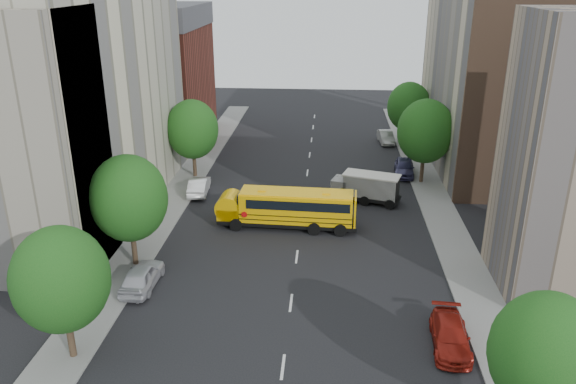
# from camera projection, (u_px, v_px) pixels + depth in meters

# --- Properties ---
(ground) EXTENTS (120.00, 120.00, 0.00)m
(ground) POSITION_uv_depth(u_px,v_px,m) (298.00, 244.00, 41.64)
(ground) COLOR black
(ground) RESTS_ON ground
(sidewalk_left) EXTENTS (3.00, 80.00, 0.12)m
(sidewalk_left) POSITION_uv_depth(u_px,v_px,m) (165.00, 212.00, 47.05)
(sidewalk_left) COLOR slate
(sidewalk_left) RESTS_ON ground
(sidewalk_right) EXTENTS (3.00, 80.00, 0.12)m
(sidewalk_right) POSITION_uv_depth(u_px,v_px,m) (443.00, 220.00, 45.47)
(sidewalk_right) COLOR slate
(sidewalk_right) RESTS_ON ground
(lane_markings) EXTENTS (0.15, 64.00, 0.01)m
(lane_markings) POSITION_uv_depth(u_px,v_px,m) (305.00, 195.00, 50.93)
(lane_markings) COLOR silver
(lane_markings) RESTS_ON ground
(building_left_cream) EXTENTS (10.00, 26.00, 20.00)m
(building_left_cream) POSITION_uv_depth(u_px,v_px,m) (79.00, 91.00, 44.82)
(building_left_cream) COLOR beige
(building_left_cream) RESTS_ON ground
(building_left_redbrick) EXTENTS (10.00, 15.00, 13.00)m
(building_left_redbrick) POSITION_uv_depth(u_px,v_px,m) (161.00, 84.00, 66.53)
(building_left_redbrick) COLOR maroon
(building_left_redbrick) RESTS_ON ground
(building_left_near) EXTENTS (10.00, 7.00, 17.00)m
(building_left_near) POSITION_uv_depth(u_px,v_px,m) (13.00, 146.00, 35.61)
(building_left_near) COLOR beige
(building_left_near) RESTS_ON ground
(building_right_far) EXTENTS (10.00, 22.00, 18.00)m
(building_right_far) POSITION_uv_depth(u_px,v_px,m) (491.00, 79.00, 55.71)
(building_right_far) COLOR beige
(building_right_far) RESTS_ON ground
(building_right_sidewall) EXTENTS (10.10, 0.30, 18.00)m
(building_right_sidewall) POSITION_uv_depth(u_px,v_px,m) (527.00, 102.00, 45.49)
(building_right_sidewall) COLOR brown
(building_right_sidewall) RESTS_ON ground
(street_tree_0) EXTENTS (4.80, 4.80, 7.41)m
(street_tree_0) POSITION_uv_depth(u_px,v_px,m) (61.00, 279.00, 27.70)
(street_tree_0) COLOR #38281C
(street_tree_0) RESTS_ON ground
(street_tree_1) EXTENTS (5.12, 5.12, 7.90)m
(street_tree_1) POSITION_uv_depth(u_px,v_px,m) (129.00, 198.00, 36.88)
(street_tree_1) COLOR #38281C
(street_tree_1) RESTS_ON ground
(street_tree_2) EXTENTS (4.99, 4.99, 7.71)m
(street_tree_2) POSITION_uv_depth(u_px,v_px,m) (192.00, 129.00, 53.65)
(street_tree_2) COLOR #38281C
(street_tree_2) RESTS_ON ground
(street_tree_3) EXTENTS (4.61, 4.61, 7.11)m
(street_tree_3) POSITION_uv_depth(u_px,v_px,m) (547.00, 355.00, 22.54)
(street_tree_3) COLOR #38281C
(street_tree_3) RESTS_ON ground
(street_tree_4) EXTENTS (5.25, 5.25, 8.10)m
(street_tree_4) POSITION_uv_depth(u_px,v_px,m) (425.00, 131.00, 52.04)
(street_tree_4) COLOR #38281C
(street_tree_4) RESTS_ON ground
(street_tree_5) EXTENTS (4.86, 4.86, 7.51)m
(street_tree_5) POSITION_uv_depth(u_px,v_px,m) (409.00, 107.00, 63.33)
(street_tree_5) COLOR #38281C
(street_tree_5) RESTS_ON ground
(school_bus) EXTENTS (11.01, 3.15, 3.07)m
(school_bus) POSITION_uv_depth(u_px,v_px,m) (286.00, 207.00, 43.90)
(school_bus) COLOR black
(school_bus) RESTS_ON ground
(safari_truck) EXTENTS (6.34, 3.77, 2.57)m
(safari_truck) POSITION_uv_depth(u_px,v_px,m) (366.00, 187.00, 48.96)
(safari_truck) COLOR black
(safari_truck) RESTS_ON ground
(parked_car_0) EXTENTS (1.96, 4.67, 1.58)m
(parked_car_0) POSITION_uv_depth(u_px,v_px,m) (142.00, 276.00, 35.67)
(parked_car_0) COLOR #BABAC1
(parked_car_0) RESTS_ON ground
(parked_car_1) EXTENTS (1.96, 4.66, 1.50)m
(parked_car_1) POSITION_uv_depth(u_px,v_px,m) (199.00, 186.00, 50.95)
(parked_car_1) COLOR white
(parked_car_1) RESTS_ON ground
(parked_car_3) EXTENTS (2.22, 4.83, 1.37)m
(parked_car_3) POSITION_uv_depth(u_px,v_px,m) (450.00, 335.00, 30.00)
(parked_car_3) COLOR maroon
(parked_car_3) RESTS_ON ground
(parked_car_4) EXTENTS (2.37, 4.90, 1.61)m
(parked_car_4) POSITION_uv_depth(u_px,v_px,m) (404.00, 167.00, 55.60)
(parked_car_4) COLOR #38365F
(parked_car_4) RESTS_ON ground
(parked_car_5) EXTENTS (1.89, 4.46, 1.43)m
(parked_car_5) POSITION_uv_depth(u_px,v_px,m) (386.00, 137.00, 66.24)
(parked_car_5) COLOR gray
(parked_car_5) RESTS_ON ground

